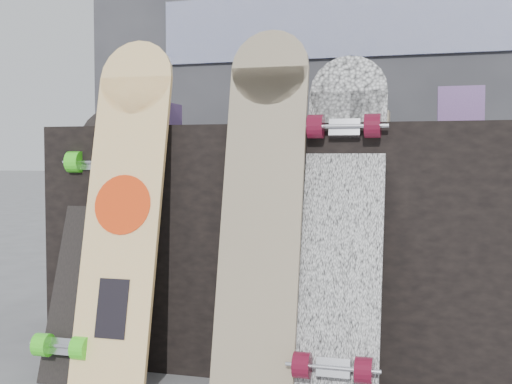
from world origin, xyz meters
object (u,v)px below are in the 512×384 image
(vendor_table, at_px, (297,243))
(skateboard_dark, at_px, (88,236))
(longboard_cascadia, at_px, (342,219))
(longboard_geisha, at_px, (124,200))
(longboard_celtic, at_px, (262,199))

(vendor_table, relative_size, skateboard_dark, 1.84)
(vendor_table, bearing_deg, longboard_cascadia, -60.25)
(vendor_table, xyz_separation_m, longboard_geisha, (-0.46, -0.40, 0.17))
(vendor_table, bearing_deg, longboard_geisha, -138.96)
(vendor_table, height_order, longboard_cascadia, longboard_cascadia)
(longboard_cascadia, relative_size, skateboard_dark, 1.16)
(vendor_table, distance_m, skateboard_dark, 0.71)
(vendor_table, height_order, longboard_celtic, longboard_celtic)
(longboard_geisha, relative_size, longboard_cascadia, 1.06)
(longboard_celtic, height_order, skateboard_dark, longboard_celtic)
(longboard_geisha, height_order, longboard_celtic, longboard_celtic)
(longboard_celtic, height_order, longboard_cascadia, longboard_celtic)
(longboard_celtic, distance_m, skateboard_dark, 0.61)
(longboard_cascadia, bearing_deg, vendor_table, 119.75)
(skateboard_dark, bearing_deg, longboard_cascadia, -1.42)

